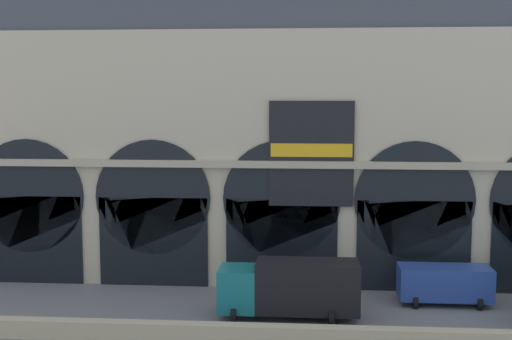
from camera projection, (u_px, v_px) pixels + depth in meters
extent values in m
plane|color=slate|center=(278.00, 314.00, 35.97)|extent=(200.00, 200.00, 0.00)
cube|color=#BCAD8C|center=(274.00, 335.00, 31.61)|extent=(90.00, 0.70, 0.93)
cube|color=beige|center=(284.00, 156.00, 42.99)|extent=(49.75, 5.98, 15.89)
cube|color=#424751|center=(285.00, 3.00, 42.17)|extent=(49.75, 5.38, 3.89)
cube|color=black|center=(29.00, 239.00, 41.79)|extent=(6.86, 0.20, 5.60)
cylinder|color=black|center=(28.00, 196.00, 41.47)|extent=(7.22, 0.20, 7.22)
cube|color=black|center=(154.00, 242.00, 41.17)|extent=(6.86, 0.20, 5.60)
cylinder|color=black|center=(153.00, 197.00, 40.86)|extent=(7.22, 0.20, 7.22)
cube|color=black|center=(281.00, 244.00, 40.56)|extent=(6.86, 0.20, 5.60)
cylinder|color=black|center=(282.00, 199.00, 40.24)|extent=(7.22, 0.20, 7.22)
cube|color=black|center=(413.00, 246.00, 39.94)|extent=(6.86, 0.20, 5.60)
cylinder|color=black|center=(415.00, 201.00, 39.63)|extent=(7.22, 0.20, 7.22)
cube|color=black|center=(311.00, 154.00, 39.67)|extent=(5.12, 0.12, 6.38)
cube|color=yellow|center=(311.00, 150.00, 39.56)|extent=(4.91, 0.04, 0.81)
cube|color=#B6AB91|center=(282.00, 164.00, 39.90)|extent=(49.75, 0.50, 0.44)
cube|color=#19727A|center=(238.00, 288.00, 35.40)|extent=(2.00, 2.30, 2.30)
cube|color=black|center=(307.00, 286.00, 35.09)|extent=(5.50, 2.30, 2.70)
cylinder|color=black|center=(234.00, 315.00, 34.52)|extent=(0.28, 0.84, 0.84)
cylinder|color=black|center=(238.00, 303.00, 36.57)|extent=(0.28, 0.84, 0.84)
cylinder|color=black|center=(331.00, 318.00, 34.12)|extent=(0.28, 0.84, 0.84)
cylinder|color=black|center=(330.00, 305.00, 36.17)|extent=(0.28, 0.84, 0.84)
cube|color=#28479E|center=(444.00, 282.00, 37.59)|extent=(5.20, 2.00, 1.86)
cylinder|color=black|center=(415.00, 302.00, 36.93)|extent=(0.28, 0.68, 0.68)
cylinder|color=black|center=(410.00, 293.00, 38.72)|extent=(0.28, 0.68, 0.68)
cylinder|color=black|center=(480.00, 304.00, 36.66)|extent=(0.28, 0.68, 0.68)
cylinder|color=black|center=(472.00, 294.00, 38.45)|extent=(0.28, 0.68, 0.68)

